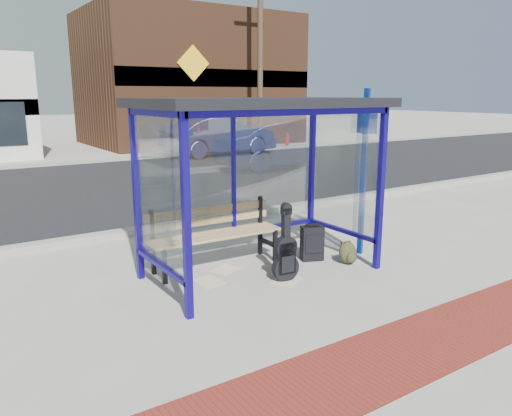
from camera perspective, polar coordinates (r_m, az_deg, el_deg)
ground at (r=7.11m, az=0.68°, el=-7.43°), size 120.00×120.00×0.00m
brick_paver_strip at (r=5.35m, az=17.12°, el=-15.13°), size 60.00×1.00×0.01m
curb_near at (r=9.52m, az=-9.18°, el=-1.94°), size 60.00×0.25×0.12m
street_asphalt at (r=14.24m, az=-17.75°, el=2.28°), size 60.00×10.00×0.00m
curb_far at (r=19.14m, az=-22.03°, el=4.70°), size 60.00×0.25×0.12m
far_sidewalk at (r=21.00m, az=-23.09°, el=5.10°), size 60.00×4.00×0.01m
bus_shelter at (r=6.74m, az=0.38°, el=9.51°), size 3.30×1.80×2.42m
storefront_brown at (r=26.74m, az=-7.69°, el=14.32°), size 10.00×7.08×6.40m
tree_right at (r=32.09m, az=-3.10°, el=18.18°), size 3.60×3.60×7.03m
utility_pole_east at (r=22.87m, az=0.48°, el=16.98°), size 1.60×0.24×8.00m
bench at (r=7.24m, az=-4.82°, el=-2.71°), size 1.99×0.55×0.93m
guitar_bag at (r=6.72m, az=3.40°, el=-5.31°), size 0.38×0.15×1.01m
suitcase at (r=7.61m, az=6.43°, el=-4.02°), size 0.38×0.31×0.57m
backpack at (r=7.56m, az=10.51°, el=-5.11°), size 0.32×0.30×0.34m
sign_post at (r=7.82m, az=12.25°, el=5.01°), size 0.16×0.31×2.55m
newspaper_a at (r=6.82m, az=-5.42°, el=-8.37°), size 0.35×0.43×0.01m
newspaper_b at (r=6.84m, az=3.52°, el=-8.25°), size 0.52×0.49×0.01m
newspaper_c at (r=7.24m, az=-3.52°, el=-7.03°), size 0.46×0.42×0.01m
parked_car at (r=20.84m, az=-4.24°, el=8.22°), size 4.90×1.99×1.58m
fire_hydrant at (r=24.29m, az=3.58°, el=7.84°), size 0.29×0.19×0.65m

